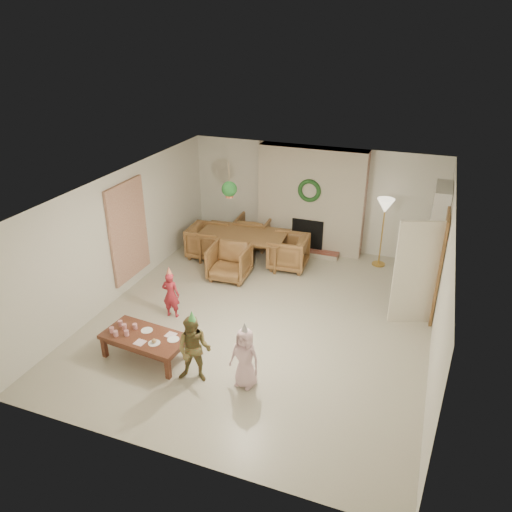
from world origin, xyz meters
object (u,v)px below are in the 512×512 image
at_px(dining_chair_near, 229,262).
at_px(dining_chair_far, 254,232).
at_px(child_red, 171,295).
at_px(dining_chair_left, 208,241).
at_px(dining_table, 242,247).
at_px(child_plaid, 194,350).
at_px(child_pink, 245,358).
at_px(coffee_table_top, 145,337).
at_px(dining_chair_right, 288,252).

bearing_deg(dining_chair_near, dining_chair_far, 90.00).
bearing_deg(child_red, dining_chair_left, -85.48).
bearing_deg(dining_table, child_plaid, -81.19).
height_order(dining_table, child_plaid, child_plaid).
height_order(dining_chair_near, child_pink, child_pink).
height_order(coffee_table_top, child_pink, child_pink).
bearing_deg(coffee_table_top, dining_chair_left, 105.91).
bearing_deg(coffee_table_top, child_pink, 3.57).
bearing_deg(dining_chair_right, child_plaid, -5.95).
bearing_deg(dining_chair_far, dining_table, 90.00).
bearing_deg(child_red, dining_chair_right, -124.44).
relative_size(dining_table, dining_chair_right, 2.34).
bearing_deg(child_pink, dining_chair_near, 125.68).
distance_m(coffee_table_top, child_pink, 1.78).
bearing_deg(child_pink, dining_chair_far, 117.78).
height_order(dining_table, child_red, child_red).
relative_size(dining_table, child_plaid, 1.76).
bearing_deg(dining_chair_near, child_plaid, -78.93).
relative_size(coffee_table_top, child_red, 1.52).
distance_m(dining_chair_near, child_red, 1.83).
bearing_deg(child_red, dining_table, -104.20).
relative_size(dining_chair_right, child_pink, 0.84).
xyz_separation_m(dining_chair_far, dining_chair_right, (1.13, -0.80, 0.00)).
xyz_separation_m(dining_table, child_pink, (1.64, -3.96, 0.15)).
xyz_separation_m(coffee_table_top, child_plaid, (1.02, -0.22, 0.16)).
bearing_deg(dining_table, dining_chair_far, 90.00).
bearing_deg(child_plaid, dining_chair_near, 92.53).
height_order(coffee_table_top, child_red, child_red).
relative_size(dining_chair_left, child_red, 0.92).
distance_m(dining_table, child_pink, 4.29).
distance_m(child_plaid, child_pink, 0.78).
bearing_deg(child_red, coffee_table_top, 93.96).
bearing_deg(dining_chair_right, dining_chair_far, -128.66).
xyz_separation_m(dining_chair_left, dining_chair_right, (1.94, 0.11, 0.00)).
bearing_deg(dining_chair_left, child_pink, -150.60).
bearing_deg(child_pink, child_plaid, -159.41).
bearing_deg(coffee_table_top, child_red, 105.53).
bearing_deg(dining_table, dining_chair_right, 0.00).
xyz_separation_m(dining_chair_right, child_pink, (0.56, -4.02, 0.12)).
xyz_separation_m(dining_chair_near, child_red, (-0.42, -1.78, 0.08)).
height_order(coffee_table_top, child_plaid, child_plaid).
relative_size(dining_chair_far, dining_chair_right, 1.00).
bearing_deg(dining_table, child_red, -101.11).
bearing_deg(dining_chair_near, child_pink, -66.01).
distance_m(dining_chair_near, dining_chair_far, 1.73).
relative_size(dining_chair_far, dining_chair_left, 1.00).
bearing_deg(dining_chair_right, dining_chair_left, -90.00).
height_order(dining_chair_far, dining_chair_left, same).
xyz_separation_m(dining_chair_near, dining_chair_left, (-0.91, 0.82, 0.00)).
relative_size(dining_chair_left, child_plaid, 0.75).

